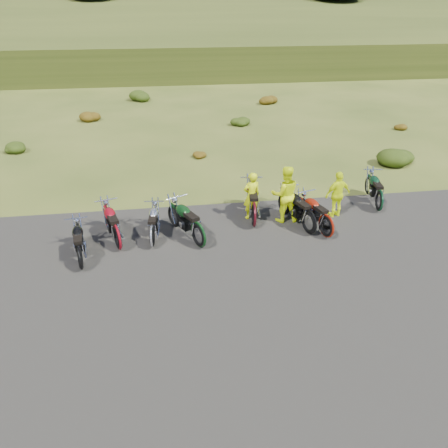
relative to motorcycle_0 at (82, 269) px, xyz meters
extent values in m
plane|color=#394818|center=(4.44, -0.40, 0.00)|extent=(300.00, 300.00, 0.00)
cube|color=black|center=(4.44, -2.40, 0.00)|extent=(20.00, 12.00, 0.04)
cube|color=#344015|center=(4.44, 109.60, 0.00)|extent=(300.00, 90.00, 9.17)
cylinder|color=black|center=(-4.56, 49.60, 5.69)|extent=(0.70, 0.70, 2.20)
cylinder|color=black|center=(25.44, 48.60, 5.49)|extent=(0.70, 0.70, 2.20)
ellipsoid|color=#24360D|center=(-4.66, 10.90, 0.31)|extent=(1.03, 1.03, 0.61)
ellipsoid|color=#60350C|center=(-1.76, 16.20, 0.38)|extent=(1.30, 1.30, 0.77)
ellipsoid|color=#24360D|center=(1.14, 21.50, 0.46)|extent=(1.56, 1.56, 0.92)
ellipsoid|color=#60350C|center=(4.04, 8.80, 0.23)|extent=(0.77, 0.77, 0.45)
ellipsoid|color=#24360D|center=(6.94, 14.10, 0.31)|extent=(1.03, 1.03, 0.61)
ellipsoid|color=#60350C|center=(9.84, 19.40, 0.38)|extent=(1.30, 1.30, 0.77)
ellipsoid|color=#24360D|center=(12.74, 6.70, 0.46)|extent=(1.56, 1.56, 0.92)
ellipsoid|color=#60350C|center=(15.64, 12.00, 0.23)|extent=(0.77, 0.77, 0.45)
imported|color=#CDDF0B|center=(5.24, 2.35, 0.81)|extent=(0.67, 0.52, 1.63)
imported|color=#CDDF0B|center=(6.28, 2.01, 0.95)|extent=(0.95, 0.75, 1.91)
imported|color=#CDDF0B|center=(8.12, 2.08, 0.80)|extent=(1.00, 0.61, 1.60)
camera|label=1|loc=(2.44, -10.58, 6.75)|focal=35.00mm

